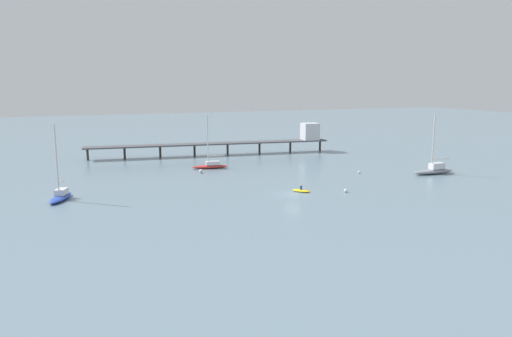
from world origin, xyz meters
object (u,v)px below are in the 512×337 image
(pier, at_px, (257,138))
(mooring_buoy_inner, at_px, (359,172))
(sailboat_gray, at_px, (434,170))
(mooring_buoy_far, at_px, (346,191))
(sailboat_blue, at_px, (60,195))
(dinghy_yellow, at_px, (301,190))
(sailboat_red, at_px, (210,165))
(mooring_buoy_outer, at_px, (201,171))

(pier, height_order, mooring_buoy_inner, pier)
(sailboat_gray, relative_size, mooring_buoy_inner, 20.99)
(sailboat_gray, bearing_deg, mooring_buoy_far, -162.73)
(pier, height_order, sailboat_gray, sailboat_gray)
(sailboat_blue, height_order, dinghy_yellow, sailboat_blue)
(sailboat_red, distance_m, mooring_buoy_far, 31.38)
(sailboat_gray, height_order, sailboat_blue, sailboat_gray)
(dinghy_yellow, xyz_separation_m, mooring_buoy_far, (6.24, -2.97, 0.08))
(mooring_buoy_far, bearing_deg, pier, 86.39)
(mooring_buoy_inner, bearing_deg, sailboat_gray, -23.24)
(sailboat_red, relative_size, mooring_buoy_inner, 20.22)
(sailboat_blue, distance_m, mooring_buoy_far, 42.56)
(sailboat_red, distance_m, dinghy_yellow, 26.41)
(pier, bearing_deg, dinghy_yellow, -102.40)
(pier, distance_m, mooring_buoy_inner, 32.42)
(pier, height_order, sailboat_blue, sailboat_blue)
(sailboat_gray, relative_size, sailboat_blue, 1.00)
(dinghy_yellow, height_order, mooring_buoy_far, dinghy_yellow)
(pier, xyz_separation_m, mooring_buoy_outer, (-19.24, -19.84, -3.27))
(sailboat_blue, xyz_separation_m, mooring_buoy_inner, (51.92, 1.65, -0.44))
(dinghy_yellow, bearing_deg, mooring_buoy_inner, 29.87)
(pier, xyz_separation_m, mooring_buoy_inner, (8.07, -31.22, -3.38))
(sailboat_red, bearing_deg, mooring_buoy_outer, -126.36)
(sailboat_gray, height_order, mooring_buoy_outer, sailboat_gray)
(sailboat_red, relative_size, mooring_buoy_outer, 14.32)
(sailboat_red, distance_m, mooring_buoy_inner, 28.80)
(pier, distance_m, mooring_buoy_far, 44.22)
(mooring_buoy_far, bearing_deg, mooring_buoy_outer, 124.28)
(pier, xyz_separation_m, sailboat_blue, (-43.85, -32.88, -2.94))
(pier, bearing_deg, mooring_buoy_far, -93.61)
(pier, bearing_deg, sailboat_gray, -60.47)
(mooring_buoy_far, relative_size, mooring_buoy_inner, 1.07)
(pier, bearing_deg, mooring_buoy_outer, -134.12)
(dinghy_yellow, height_order, mooring_buoy_inner, dinghy_yellow)
(sailboat_blue, bearing_deg, sailboat_gray, -3.37)
(mooring_buoy_outer, bearing_deg, pier, 45.88)
(mooring_buoy_inner, height_order, mooring_buoy_outer, mooring_buoy_outer)
(sailboat_gray, height_order, mooring_buoy_inner, sailboat_gray)
(pier, xyz_separation_m, sailboat_red, (-16.13, -15.61, -2.94))
(dinghy_yellow, relative_size, mooring_buoy_far, 5.69)
(sailboat_red, relative_size, dinghy_yellow, 3.33)
(dinghy_yellow, bearing_deg, mooring_buoy_outer, 115.75)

